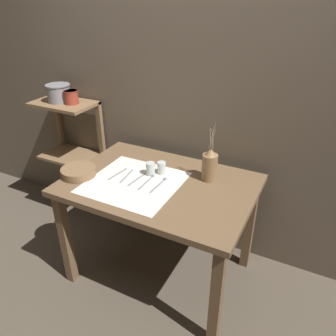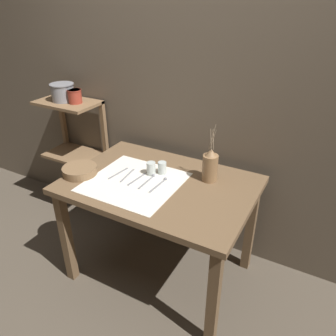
# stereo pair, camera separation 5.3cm
# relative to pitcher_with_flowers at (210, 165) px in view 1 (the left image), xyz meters

# --- Properties ---
(ground_plane) EXTENTS (12.00, 12.00, 0.00)m
(ground_plane) POSITION_rel_pitcher_with_flowers_xyz_m (-0.27, -0.18, -0.87)
(ground_plane) COLOR brown
(stone_wall_back) EXTENTS (7.00, 0.06, 2.40)m
(stone_wall_back) POSITION_rel_pitcher_with_flowers_xyz_m (-0.27, 0.34, 0.33)
(stone_wall_back) COLOR brown
(stone_wall_back) RESTS_ON ground_plane
(wooden_table) EXTENTS (1.19, 0.83, 0.77)m
(wooden_table) POSITION_rel_pitcher_with_flowers_xyz_m (-0.27, -0.18, -0.20)
(wooden_table) COLOR brown
(wooden_table) RESTS_ON ground_plane
(wooden_shelf_unit) EXTENTS (0.50, 0.31, 1.06)m
(wooden_shelf_unit) POSITION_rel_pitcher_with_flowers_xyz_m (-1.30, 0.17, -0.13)
(wooden_shelf_unit) COLOR brown
(wooden_shelf_unit) RESTS_ON ground_plane
(linen_cloth) EXTENTS (0.56, 0.55, 0.00)m
(linen_cloth) POSITION_rel_pitcher_with_flowers_xyz_m (-0.41, -0.25, -0.10)
(linen_cloth) COLOR silver
(linen_cloth) RESTS_ON wooden_table
(pitcher_with_flowers) EXTENTS (0.10, 0.10, 0.38)m
(pitcher_with_flowers) POSITION_rel_pitcher_with_flowers_xyz_m (0.00, 0.00, 0.00)
(pitcher_with_flowers) COLOR olive
(pitcher_with_flowers) RESTS_ON wooden_table
(wooden_bowl) EXTENTS (0.23, 0.23, 0.05)m
(wooden_bowl) POSITION_rel_pitcher_with_flowers_xyz_m (-0.78, -0.34, -0.08)
(wooden_bowl) COLOR brown
(wooden_bowl) RESTS_ON wooden_table
(glass_tumbler_near) EXTENTS (0.06, 0.06, 0.09)m
(glass_tumbler_near) POSITION_rel_pitcher_with_flowers_xyz_m (-0.36, -0.12, -0.06)
(glass_tumbler_near) COLOR #B7C1BC
(glass_tumbler_near) RESTS_ON wooden_table
(glass_tumbler_far) EXTENTS (0.06, 0.06, 0.08)m
(glass_tumbler_far) POSITION_rel_pitcher_with_flowers_xyz_m (-0.31, -0.07, -0.06)
(glass_tumbler_far) COLOR #B7C1BC
(glass_tumbler_far) RESTS_ON wooden_table
(fork_inner) EXTENTS (0.04, 0.18, 0.00)m
(fork_inner) POSITION_rel_pitcher_with_flowers_xyz_m (-0.56, -0.22, -0.10)
(fork_inner) COLOR gray
(fork_inner) RESTS_ON wooden_table
(fork_outer) EXTENTS (0.03, 0.18, 0.00)m
(fork_outer) POSITION_rel_pitcher_with_flowers_xyz_m (-0.49, -0.21, -0.10)
(fork_outer) COLOR gray
(fork_outer) RESTS_ON wooden_table
(knife_center) EXTENTS (0.03, 0.18, 0.00)m
(knife_center) POSITION_rel_pitcher_with_flowers_xyz_m (-0.41, -0.22, -0.10)
(knife_center) COLOR gray
(knife_center) RESTS_ON wooden_table
(spoon_outer) EXTENTS (0.02, 0.19, 0.02)m
(spoon_outer) POSITION_rel_pitcher_with_flowers_xyz_m (-0.34, -0.17, -0.10)
(spoon_outer) COLOR gray
(spoon_outer) RESTS_ON wooden_table
(spoon_inner) EXTENTS (0.03, 0.19, 0.02)m
(spoon_inner) POSITION_rel_pitcher_with_flowers_xyz_m (-0.25, -0.17, -0.10)
(spoon_inner) COLOR gray
(spoon_inner) RESTS_ON wooden_table
(metal_pot_large) EXTENTS (0.19, 0.19, 0.14)m
(metal_pot_large) POSITION_rel_pitcher_with_flowers_xyz_m (-1.33, 0.14, 0.26)
(metal_pot_large) COLOR gray
(metal_pot_large) RESTS_ON wooden_shelf_unit
(metal_pot_small) EXTENTS (0.11, 0.11, 0.11)m
(metal_pot_small) POSITION_rel_pitcher_with_flowers_xyz_m (-1.21, 0.14, 0.25)
(metal_pot_small) COLOR #9E3828
(metal_pot_small) RESTS_ON wooden_shelf_unit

